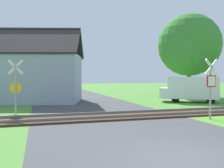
{
  "coord_description": "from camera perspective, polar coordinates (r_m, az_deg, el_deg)",
  "views": [
    {
      "loc": [
        -3.73,
        -5.84,
        2.2
      ],
      "look_at": [
        0.5,
        8.24,
        1.8
      ],
      "focal_mm": 40.0,
      "sensor_mm": 36.0,
      "label": 1
    }
  ],
  "objects": [
    {
      "name": "road_asphalt",
      "position": [
        8.96,
        8.67,
        -12.65
      ],
      "size": [
        8.2,
        80.0,
        0.01
      ],
      "primitive_type": "cube",
      "color": "#424244",
      "rests_on": "ground"
    },
    {
      "name": "house",
      "position": [
        23.32,
        -17.76,
        1.65
      ],
      "size": [
        9.92,
        8.06,
        6.59
      ],
      "rotation": [
        0.0,
        0.0,
        -0.27
      ],
      "color": "#99A3B7",
      "rests_on": "ground"
    },
    {
      "name": "stop_sign_near",
      "position": [
        13.91,
        21.66,
        -0.14
      ],
      "size": [
        0.87,
        0.19,
        3.16
      ],
      "rotation": [
        0.0,
        0.0,
        3.28
      ],
      "color": "#9E9EA5",
      "rests_on": "ground"
    },
    {
      "name": "tree_far",
      "position": [
        29.78,
        17.24,
        8.52
      ],
      "size": [
        7.01,
        7.01,
        9.36
      ],
      "color": "#513823",
      "rests_on": "ground"
    },
    {
      "name": "ground_plane",
      "position": [
        7.27,
        15.72,
        -16.1
      ],
      "size": [
        160.0,
        160.0,
        0.0
      ],
      "primitive_type": "plane",
      "color": "#4C8433"
    },
    {
      "name": "crossing_sign_far",
      "position": [
        15.1,
        -21.19,
        -0.09
      ],
      "size": [
        0.87,
        0.19,
        3.22
      ],
      "rotation": [
        0.0,
        0.0,
        -0.16
      ],
      "color": "#9E9EA5",
      "rests_on": "ground"
    },
    {
      "name": "mail_truck",
      "position": [
        22.98,
        17.56,
        -0.92
      ],
      "size": [
        5.1,
        4.27,
        2.24
      ],
      "rotation": [
        0.0,
        0.0,
        0.98
      ],
      "color": "white",
      "rests_on": "ground"
    },
    {
      "name": "rail_track",
      "position": [
        13.77,
        -0.8,
        -7.39
      ],
      "size": [
        60.0,
        2.6,
        0.22
      ],
      "color": "#422D1E",
      "rests_on": "ground"
    }
  ]
}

